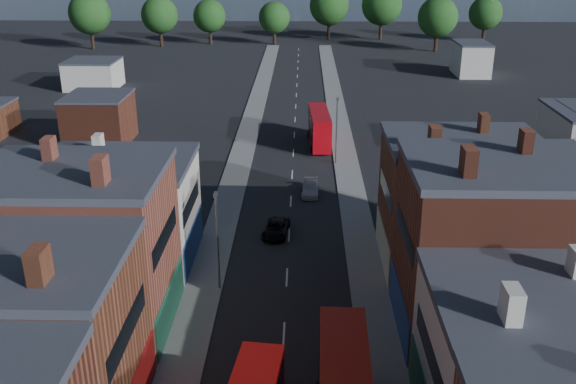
{
  "coord_description": "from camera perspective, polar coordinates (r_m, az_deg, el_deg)",
  "views": [
    {
      "loc": [
        1.19,
        -13.51,
        25.64
      ],
      "look_at": [
        0.0,
        35.92,
        5.88
      ],
      "focal_mm": 40.0,
      "sensor_mm": 36.0,
      "label": 1
    }
  ],
  "objects": [
    {
      "name": "pavement_west",
      "position": [
        68.9,
        -5.13,
        -0.1
      ],
      "size": [
        3.0,
        200.0,
        0.12
      ],
      "primitive_type": "cube",
      "color": "gray",
      "rests_on": "ground"
    },
    {
      "name": "pavement_east",
      "position": [
        68.67,
        5.71,
        -0.2
      ],
      "size": [
        3.0,
        200.0,
        0.12
      ],
      "primitive_type": "cube",
      "color": "gray",
      "rests_on": "ground"
    },
    {
      "name": "lamp_post_2",
      "position": [
        48.71,
        -6.31,
        -3.81
      ],
      "size": [
        0.25,
        0.7,
        8.12
      ],
      "color": "slate",
      "rests_on": "ground"
    },
    {
      "name": "lamp_post_3",
      "position": [
        76.54,
        4.35,
        5.85
      ],
      "size": [
        0.25,
        0.7,
        8.12
      ],
      "color": "slate",
      "rests_on": "ground"
    },
    {
      "name": "bus_2",
      "position": [
        84.39,
        2.81,
        5.78
      ],
      "size": [
        3.02,
        10.46,
        4.47
      ],
      "rotation": [
        0.0,
        0.0,
        0.05
      ],
      "color": "#B20710",
      "rests_on": "ground"
    },
    {
      "name": "car_2",
      "position": [
        59.09,
        -1.07,
        -3.25
      ],
      "size": [
        2.68,
        4.83,
        1.28
      ],
      "primitive_type": "imported",
      "rotation": [
        0.0,
        0.0,
        -0.13
      ],
      "color": "black",
      "rests_on": "ground"
    },
    {
      "name": "car_3",
      "position": [
        68.32,
        2.0,
        0.3
      ],
      "size": [
        1.98,
        4.44,
        1.27
      ],
      "primitive_type": "imported",
      "rotation": [
        0.0,
        0.0,
        -0.05
      ],
      "color": "beige",
      "rests_on": "ground"
    }
  ]
}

